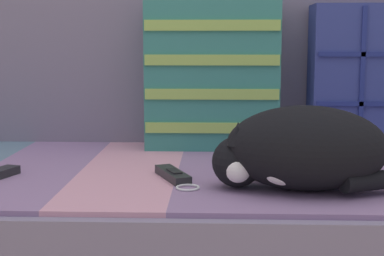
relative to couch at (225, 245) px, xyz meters
name	(u,v)px	position (x,y,z in m)	size (l,w,h in m)	color
couch	(225,245)	(0.00, 0.00, 0.00)	(2.14, 0.89, 0.40)	#3D3838
sofa_backrest	(225,46)	(0.00, 0.37, 0.48)	(2.10, 0.14, 0.56)	slate
throw_pillow_quilted	(379,78)	(0.42, 0.23, 0.40)	(0.37, 0.14, 0.39)	navy
throw_pillow_striped	(212,76)	(-0.04, 0.23, 0.40)	(0.36, 0.14, 0.40)	#337A70
sleeping_cat	(299,150)	(0.14, -0.24, 0.28)	(0.39, 0.22, 0.17)	black
game_remote_far	(174,176)	(-0.12, -0.16, 0.21)	(0.11, 0.19, 0.02)	black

